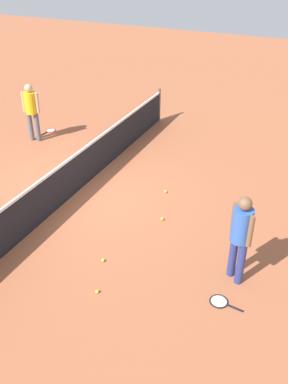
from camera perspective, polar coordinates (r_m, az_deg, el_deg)
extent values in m
plane|color=#9E5638|center=(10.10, -9.16, 0.02)|extent=(40.00, 40.00, 0.00)
cylinder|color=#4C4C51|center=(13.86, 2.07, 11.80)|extent=(0.09, 0.09, 1.07)
cube|color=black|center=(9.87, -9.38, 2.27)|extent=(10.00, 0.02, 0.91)
cube|color=white|center=(9.65, -9.63, 4.78)|extent=(10.00, 0.04, 0.06)
cylinder|color=navy|center=(7.57, 12.01, -8.53)|extent=(0.20, 0.20, 0.85)
cylinder|color=navy|center=(7.45, 13.04, -9.48)|extent=(0.20, 0.20, 0.85)
cylinder|color=#2D59B2|center=(7.06, 13.20, -4.45)|extent=(0.48, 0.48, 0.62)
cylinder|color=brown|center=(7.18, 12.17, -3.44)|extent=(0.13, 0.13, 0.58)
cylinder|color=brown|center=(6.92, 14.31, -5.24)|extent=(0.13, 0.13, 0.58)
sphere|color=brown|center=(6.83, 13.62, -1.56)|extent=(0.32, 0.32, 0.23)
cylinder|color=#595960|center=(12.89, -15.21, 8.61)|extent=(0.16, 0.16, 0.85)
cylinder|color=#595960|center=(12.79, -14.32, 8.55)|extent=(0.16, 0.16, 0.85)
cylinder|color=yellow|center=(12.58, -15.22, 11.65)|extent=(0.40, 0.40, 0.62)
cylinder|color=tan|center=(12.68, -16.11, 11.77)|extent=(0.11, 0.11, 0.58)
cylinder|color=tan|center=(12.48, -14.34, 11.71)|extent=(0.11, 0.11, 0.58)
sphere|color=tan|center=(12.45, -15.50, 13.49)|extent=(0.27, 0.27, 0.23)
torus|color=black|center=(7.31, 10.16, -14.46)|extent=(0.35, 0.35, 0.02)
cylinder|color=silver|center=(7.31, 10.16, -14.46)|extent=(0.30, 0.30, 0.00)
cylinder|color=black|center=(7.25, 12.30, -15.19)|extent=(0.07, 0.28, 0.03)
torus|color=red|center=(13.56, -12.64, 8.20)|extent=(0.34, 0.34, 0.02)
cylinder|color=silver|center=(13.56, -12.64, 8.20)|extent=(0.29, 0.29, 0.00)
cylinder|color=black|center=(13.37, -13.44, 7.77)|extent=(0.28, 0.06, 0.03)
sphere|color=#C6E033|center=(7.38, -6.43, -13.34)|extent=(0.07, 0.07, 0.07)
sphere|color=#C6E033|center=(9.93, 2.95, 0.06)|extent=(0.07, 0.07, 0.07)
sphere|color=#C6E033|center=(8.99, 2.50, -3.67)|extent=(0.07, 0.07, 0.07)
sphere|color=#C6E033|center=(7.96, -5.63, -9.23)|extent=(0.07, 0.07, 0.07)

